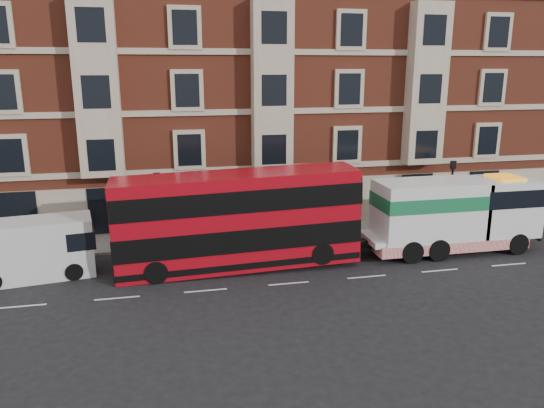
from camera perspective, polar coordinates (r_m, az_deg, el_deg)
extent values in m
plane|color=black|center=(25.88, 1.80, -8.55)|extent=(120.00, 120.00, 0.00)
cube|color=slate|center=(32.72, -1.34, -3.37)|extent=(90.00, 3.00, 0.15)
cube|color=brown|center=(38.62, -2.81, 12.85)|extent=(45.00, 12.00, 18.00)
cylinder|color=black|center=(30.37, -12.09, -1.05)|extent=(0.14, 0.14, 4.00)
cube|color=black|center=(29.88, -12.30, 2.84)|extent=(0.35, 0.15, 0.50)
cylinder|color=black|center=(35.18, 18.64, 0.64)|extent=(0.14, 0.14, 4.00)
cube|color=black|center=(34.76, 18.91, 4.00)|extent=(0.35, 0.15, 0.50)
cube|color=#A80915|center=(27.06, -3.74, -1.72)|extent=(12.29, 2.74, 4.83)
cube|color=black|center=(27.27, -3.72, -3.16)|extent=(12.33, 2.80, 1.15)
cube|color=black|center=(26.74, -3.79, 0.88)|extent=(12.33, 2.80, 1.10)
cylinder|color=black|center=(26.29, -12.36, -7.17)|extent=(1.14, 0.35, 1.14)
cylinder|color=black|center=(28.62, -12.37, -5.35)|extent=(1.14, 0.35, 1.14)
cylinder|color=black|center=(27.33, 5.42, -5.30)|extent=(1.14, 0.35, 1.14)
cylinder|color=black|center=(29.57, 3.99, -3.71)|extent=(1.14, 0.35, 1.14)
cube|color=white|center=(31.48, 18.49, -3.03)|extent=(9.88, 2.52, 0.33)
cube|color=white|center=(32.82, 23.49, -0.21)|extent=(3.51, 2.74, 3.18)
cube|color=white|center=(30.44, 16.57, -0.57)|extent=(5.93, 2.74, 3.18)
cube|color=#176B3E|center=(30.30, 16.64, 0.43)|extent=(5.98, 2.78, 0.77)
cube|color=red|center=(31.48, 18.09, -3.73)|extent=(8.78, 2.80, 0.60)
cylinder|color=black|center=(32.55, 24.88, -3.90)|extent=(1.21, 0.38, 1.21)
cylinder|color=black|center=(34.45, 22.45, -2.66)|extent=(1.21, 0.38, 1.21)
cylinder|color=black|center=(29.95, 17.43, -4.72)|extent=(1.21, 0.44, 1.21)
cylinder|color=black|center=(32.01, 15.28, -3.32)|extent=(1.21, 0.44, 1.21)
cylinder|color=black|center=(29.25, 14.79, -5.00)|extent=(1.21, 0.44, 1.21)
cylinder|color=black|center=(31.35, 12.77, -3.54)|extent=(1.21, 0.44, 1.21)
cube|color=silver|center=(28.64, -24.31, -4.45)|extent=(5.89, 3.07, 2.92)
cylinder|color=black|center=(27.89, -20.50, -6.82)|extent=(0.89, 0.41, 0.85)
cylinder|color=black|center=(29.90, -20.57, -5.39)|extent=(0.89, 0.41, 0.85)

